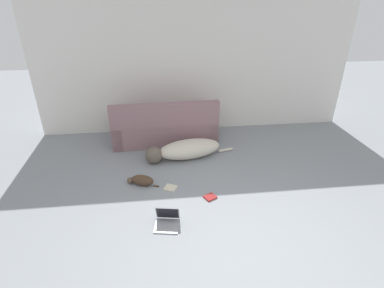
# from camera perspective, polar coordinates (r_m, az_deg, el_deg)

# --- Properties ---
(ground_plane) EXTENTS (20.00, 20.00, 0.00)m
(ground_plane) POSITION_cam_1_polar(r_m,az_deg,el_deg) (3.82, 8.04, -20.78)
(ground_plane) COLOR gray
(wall_back) EXTENTS (6.64, 0.06, 2.80)m
(wall_back) POSITION_cam_1_polar(r_m,az_deg,el_deg) (6.45, 0.68, 14.56)
(wall_back) COLOR silver
(wall_back) RESTS_ON ground_plane
(couch) EXTENTS (2.12, 0.85, 0.93)m
(couch) POSITION_cam_1_polar(r_m,az_deg,el_deg) (6.16, -5.17, 3.07)
(couch) COLOR gray
(couch) RESTS_ON ground_plane
(dog) EXTENTS (1.72, 0.70, 0.35)m
(dog) POSITION_cam_1_polar(r_m,az_deg,el_deg) (5.58, -1.35, -1.10)
(dog) COLOR beige
(dog) RESTS_ON ground_plane
(cat) EXTENTS (0.54, 0.28, 0.18)m
(cat) POSITION_cam_1_polar(r_m,az_deg,el_deg) (4.94, -9.61, -6.83)
(cat) COLOR #473323
(cat) RESTS_ON ground_plane
(laptop_open) EXTENTS (0.37, 0.37, 0.24)m
(laptop_open) POSITION_cam_1_polar(r_m,az_deg,el_deg) (4.18, -4.77, -14.01)
(laptop_open) COLOR gray
(laptop_open) RESTS_ON ground_plane
(book_cream) EXTENTS (0.24, 0.23, 0.02)m
(book_cream) POSITION_cam_1_polar(r_m,az_deg,el_deg) (4.84, -4.09, -8.32)
(book_cream) COLOR beige
(book_cream) RESTS_ON ground_plane
(book_red) EXTENTS (0.22, 0.21, 0.02)m
(book_red) POSITION_cam_1_polar(r_m,az_deg,el_deg) (4.64, 3.47, -10.06)
(book_red) COLOR maroon
(book_red) RESTS_ON ground_plane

